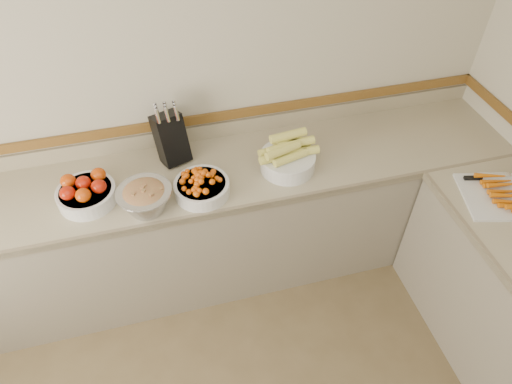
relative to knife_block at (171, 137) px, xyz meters
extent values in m
plane|color=#BBB39A|center=(0.02, 0.15, 0.24)|extent=(4.00, 0.00, 4.00)
cube|color=tan|center=(0.02, -0.17, -0.18)|extent=(4.00, 0.65, 0.04)
cube|color=gray|center=(0.02, -0.17, -0.63)|extent=(4.00, 0.63, 0.86)
cube|color=#796B52|center=(0.02, -0.49, -0.18)|extent=(4.00, 0.02, 0.04)
cube|color=tan|center=(0.02, 0.14, -0.11)|extent=(4.00, 0.02, 0.10)
cube|color=brown|center=(0.02, 0.14, -0.01)|extent=(4.00, 0.02, 0.06)
cube|color=black|center=(0.00, 0.00, -0.01)|extent=(0.21, 0.23, 0.32)
cylinder|color=silver|center=(-0.05, -0.03, 0.18)|extent=(0.03, 0.04, 0.08)
cylinder|color=silver|center=(0.00, -0.03, 0.18)|extent=(0.03, 0.04, 0.08)
cylinder|color=silver|center=(0.05, -0.03, 0.18)|extent=(0.03, 0.04, 0.08)
cylinder|color=silver|center=(-0.05, 0.00, 0.18)|extent=(0.03, 0.04, 0.08)
cylinder|color=silver|center=(0.00, 0.00, 0.18)|extent=(0.03, 0.04, 0.08)
cylinder|color=silver|center=(0.05, 0.00, 0.18)|extent=(0.03, 0.04, 0.08)
cylinder|color=silver|center=(-0.05, 0.03, 0.18)|extent=(0.03, 0.04, 0.08)
cylinder|color=silver|center=(0.00, 0.03, 0.18)|extent=(0.03, 0.04, 0.08)
cylinder|color=silver|center=(0.05, 0.03, 0.18)|extent=(0.03, 0.04, 0.08)
cylinder|color=silver|center=(-0.49, -0.24, -0.11)|extent=(0.31, 0.31, 0.08)
torus|color=silver|center=(-0.49, -0.24, -0.08)|extent=(0.31, 0.31, 0.01)
cylinder|color=white|center=(-0.49, -0.24, -0.08)|extent=(0.27, 0.27, 0.01)
ellipsoid|color=#AF1907|center=(-0.57, -0.28, -0.04)|extent=(0.08, 0.08, 0.07)
ellipsoid|color=#C03D07|center=(-0.49, -0.31, -0.04)|extent=(0.08, 0.08, 0.07)
ellipsoid|color=#AF1907|center=(-0.41, -0.27, -0.04)|extent=(0.08, 0.08, 0.07)
ellipsoid|color=#C03D07|center=(-0.57, -0.18, -0.04)|extent=(0.08, 0.08, 0.07)
ellipsoid|color=#AF1907|center=(-0.49, -0.22, -0.04)|extent=(0.08, 0.08, 0.07)
ellipsoid|color=#C03D07|center=(-0.41, -0.17, -0.04)|extent=(0.08, 0.08, 0.07)
cylinder|color=silver|center=(0.11, -0.33, -0.12)|extent=(0.30, 0.30, 0.08)
torus|color=silver|center=(0.11, -0.33, -0.08)|extent=(0.30, 0.30, 0.01)
cylinder|color=white|center=(0.11, -0.33, -0.08)|extent=(0.26, 0.26, 0.01)
sphere|color=#C74B07|center=(0.03, -0.30, -0.05)|extent=(0.03, 0.03, 0.03)
sphere|color=#C74B07|center=(0.06, -0.29, -0.04)|extent=(0.03, 0.03, 0.03)
sphere|color=#C74B07|center=(0.08, -0.34, -0.02)|extent=(0.03, 0.03, 0.03)
sphere|color=#C74B07|center=(0.12, -0.32, -0.02)|extent=(0.03, 0.03, 0.03)
sphere|color=#C74B07|center=(0.10, -0.27, -0.04)|extent=(0.03, 0.03, 0.03)
sphere|color=#C74B07|center=(0.13, -0.28, -0.04)|extent=(0.03, 0.03, 0.03)
sphere|color=#C74B07|center=(0.05, -0.37, -0.04)|extent=(0.03, 0.03, 0.03)
sphere|color=#C74B07|center=(0.06, -0.39, -0.04)|extent=(0.03, 0.03, 0.03)
sphere|color=#C74B07|center=(0.09, -0.31, -0.02)|extent=(0.03, 0.03, 0.03)
sphere|color=#C74B07|center=(0.00, -0.31, -0.06)|extent=(0.03, 0.03, 0.03)
sphere|color=#C74B07|center=(0.18, -0.40, -0.05)|extent=(0.03, 0.03, 0.03)
sphere|color=#C74B07|center=(0.14, -0.36, -0.03)|extent=(0.03, 0.03, 0.03)
sphere|color=#C74B07|center=(0.05, -0.25, -0.05)|extent=(0.03, 0.03, 0.03)
sphere|color=#C74B07|center=(0.13, -0.30, -0.03)|extent=(0.03, 0.03, 0.03)
sphere|color=#C74B07|center=(0.12, -0.44, -0.06)|extent=(0.03, 0.03, 0.03)
sphere|color=#C74B07|center=(0.02, -0.37, -0.05)|extent=(0.03, 0.03, 0.03)
sphere|color=#C74B07|center=(0.08, -0.39, -0.03)|extent=(0.03, 0.03, 0.03)
sphere|color=#C74B07|center=(0.12, -0.42, -0.05)|extent=(0.03, 0.03, 0.03)
sphere|color=#C74B07|center=(0.18, -0.41, -0.06)|extent=(0.03, 0.03, 0.03)
sphere|color=#C74B07|center=(0.11, -0.39, -0.03)|extent=(0.03, 0.03, 0.03)
sphere|color=#C74B07|center=(0.07, -0.34, -0.03)|extent=(0.03, 0.03, 0.03)
sphere|color=#C74B07|center=(0.20, -0.32, -0.04)|extent=(0.03, 0.03, 0.03)
sphere|color=#C74B07|center=(0.00, -0.34, -0.06)|extent=(0.03, 0.03, 0.03)
sphere|color=#C74B07|center=(0.18, -0.35, -0.04)|extent=(0.03, 0.03, 0.03)
sphere|color=#C74B07|center=(0.17, -0.33, -0.04)|extent=(0.03, 0.03, 0.03)
sphere|color=#C74B07|center=(0.11, -0.41, -0.04)|extent=(0.03, 0.03, 0.03)
sphere|color=#C74B07|center=(0.11, -0.37, -0.03)|extent=(0.03, 0.03, 0.03)
sphere|color=#C74B07|center=(0.11, -0.32, -0.02)|extent=(0.03, 0.03, 0.03)
sphere|color=#C74B07|center=(0.11, -0.35, -0.02)|extent=(0.03, 0.03, 0.03)
sphere|color=#C74B07|center=(0.08, -0.40, -0.04)|extent=(0.03, 0.03, 0.03)
sphere|color=#C74B07|center=(0.05, -0.26, -0.05)|extent=(0.03, 0.03, 0.03)
sphere|color=#C74B07|center=(0.10, -0.36, -0.01)|extent=(0.03, 0.03, 0.03)
sphere|color=#C74B07|center=(0.09, -0.37, -0.02)|extent=(0.03, 0.03, 0.03)
sphere|color=#C74B07|center=(0.14, -0.40, -0.04)|extent=(0.03, 0.03, 0.03)
sphere|color=#C74B07|center=(0.12, -0.33, -0.02)|extent=(0.03, 0.03, 0.03)
sphere|color=#C74B07|center=(0.10, -0.39, -0.03)|extent=(0.03, 0.03, 0.03)
sphere|color=#C74B07|center=(0.11, -0.35, -0.03)|extent=(0.03, 0.03, 0.03)
sphere|color=#C74B07|center=(0.12, -0.33, -0.02)|extent=(0.03, 0.03, 0.03)
sphere|color=#C74B07|center=(0.15, -0.41, -0.05)|extent=(0.03, 0.03, 0.03)
cylinder|color=silver|center=(0.63, -0.25, -0.11)|extent=(0.32, 0.32, 0.10)
torus|color=silver|center=(0.63, -0.25, -0.07)|extent=(0.32, 0.32, 0.01)
cylinder|color=#D3CB57|center=(0.56, -0.27, -0.04)|extent=(0.22, 0.08, 0.05)
cylinder|color=#D3CB57|center=(0.63, -0.30, -0.04)|extent=(0.22, 0.10, 0.05)
cylinder|color=#D3CB57|center=(0.69, -0.27, -0.04)|extent=(0.21, 0.05, 0.05)
cylinder|color=#D3CB57|center=(0.57, -0.21, -0.04)|extent=(0.22, 0.09, 0.05)
cylinder|color=#D3CB57|center=(0.66, -0.20, -0.04)|extent=(0.22, 0.07, 0.05)
cylinder|color=#D3CB57|center=(0.60, -0.25, 0.01)|extent=(0.22, 0.09, 0.05)
cylinder|color=#D3CB57|center=(0.67, -0.24, 0.01)|extent=(0.21, 0.05, 0.05)
cylinder|color=#D3CB57|center=(0.63, -0.22, 0.06)|extent=(0.22, 0.07, 0.05)
cylinder|color=#D3CB57|center=(0.58, -0.28, 0.01)|extent=(0.22, 0.11, 0.05)
cylinder|color=#B2B2BA|center=(-0.19, -0.38, -0.09)|extent=(0.29, 0.29, 0.13)
torus|color=#B2B2BA|center=(-0.19, -0.38, -0.03)|extent=(0.29, 0.29, 0.01)
ellipsoid|color=#A41220|center=(-0.19, -0.38, -0.04)|extent=(0.24, 0.24, 0.08)
cube|color=#A41220|center=(-0.10, -0.39, -0.02)|extent=(0.03, 0.03, 0.02)
cube|color=#78A852|center=(-0.21, -0.40, -0.02)|extent=(0.03, 0.03, 0.02)
cube|color=#A41220|center=(-0.24, -0.41, -0.01)|extent=(0.03, 0.03, 0.02)
cube|color=#78A852|center=(-0.16, -0.36, -0.02)|extent=(0.02, 0.02, 0.02)
cube|color=#A41220|center=(-0.19, -0.36, -0.02)|extent=(0.03, 0.03, 0.02)
cube|color=#78A852|center=(-0.23, -0.31, -0.02)|extent=(0.03, 0.03, 0.02)
cube|color=#A41220|center=(-0.19, -0.38, 0.00)|extent=(0.03, 0.03, 0.02)
cube|color=#78A852|center=(-0.19, -0.37, -0.01)|extent=(0.03, 0.03, 0.02)
cube|color=#A41220|center=(-0.23, -0.39, -0.02)|extent=(0.03, 0.03, 0.02)
cube|color=#78A852|center=(-0.18, -0.36, 0.00)|extent=(0.02, 0.02, 0.02)
cube|color=#A41220|center=(-0.19, -0.40, 0.00)|extent=(0.03, 0.03, 0.02)
cube|color=#78A852|center=(-0.15, -0.43, 0.00)|extent=(0.03, 0.03, 0.02)
cube|color=#A41220|center=(-0.20, -0.38, -0.01)|extent=(0.02, 0.02, 0.02)
cube|color=#78A852|center=(-0.16, -0.37, -0.01)|extent=(0.03, 0.03, 0.02)
cube|color=silver|center=(1.70, -0.79, -0.15)|extent=(0.53, 0.46, 0.01)
cone|color=#C75D07|center=(1.70, -0.80, -0.13)|extent=(0.18, 0.07, 0.03)
cone|color=#C75D07|center=(1.70, -0.77, -0.13)|extent=(0.18, 0.07, 0.03)
cone|color=#C75D07|center=(1.70, -0.74, -0.10)|extent=(0.18, 0.07, 0.03)
cone|color=#C75D07|center=(1.70, -0.71, -0.13)|extent=(0.18, 0.07, 0.03)
cone|color=#C75D07|center=(1.70, -0.69, -0.13)|extent=(0.18, 0.07, 0.03)
cone|color=#C75D07|center=(1.70, -0.66, -0.10)|extent=(0.18, 0.07, 0.03)
cube|color=silver|center=(1.74, -0.63, -0.14)|extent=(0.19, 0.08, 0.00)
cube|color=black|center=(1.60, -0.63, -0.13)|extent=(0.10, 0.05, 0.02)
camera|label=1|loc=(-0.05, -2.12, 1.61)|focal=32.00mm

